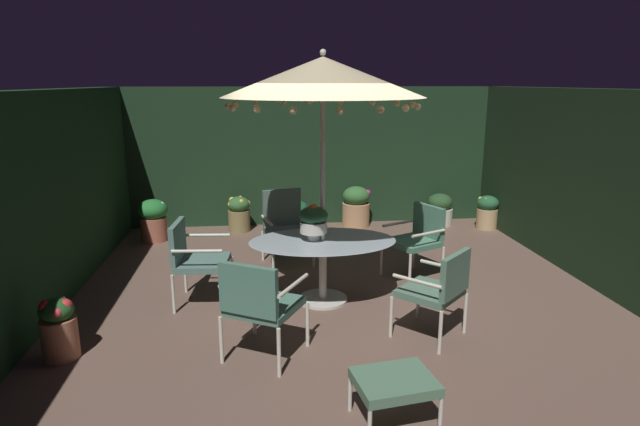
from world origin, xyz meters
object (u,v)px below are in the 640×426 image
potted_plant_right_far (298,215)px  potted_plant_right_near (239,213)px  patio_dining_table (323,251)px  centerpiece_planter (313,220)px  potted_plant_back_center (487,211)px  patio_chair_south (439,287)px  potted_plant_front_corner (153,219)px  potted_plant_left_near (440,209)px  patio_chair_east (194,255)px  patio_chair_northeast (285,222)px  ottoman_footrest (395,383)px  patio_chair_southeast (259,301)px  potted_plant_left_far (59,328)px  potted_plant_back_right (356,206)px  patio_umbrella (323,78)px  patio_chair_north (418,236)px

potted_plant_right_far → potted_plant_right_near: 1.01m
potted_plant_right_near → patio_dining_table: bearing=-71.1°
centerpiece_planter → potted_plant_back_center: (3.35, 2.80, -0.68)m
patio_chair_south → patio_dining_table: bearing=134.1°
centerpiece_planter → potted_plant_front_corner: size_ratio=0.62×
potted_plant_left_near → patio_dining_table: bearing=-128.4°
patio_dining_table → patio_chair_east: (-1.48, 0.12, -0.03)m
patio_chair_northeast → potted_plant_back_center: 3.86m
potted_plant_back_center → potted_plant_right_near: bearing=175.6°
ottoman_footrest → potted_plant_front_corner: size_ratio=0.95×
patio_chair_southeast → patio_chair_south: bearing=7.4°
potted_plant_right_far → patio_dining_table: bearing=-88.7°
patio_chair_east → ottoman_footrest: 3.02m
patio_dining_table → potted_plant_right_near: 3.32m
potted_plant_front_corner → potted_plant_left_far: potted_plant_front_corner is taller
patio_chair_south → potted_plant_back_right: bearing=90.5°
ottoman_footrest → potted_plant_left_near: size_ratio=1.15×
potted_plant_front_corner → potted_plant_right_near: (1.35, 0.42, -0.05)m
potted_plant_front_corner → potted_plant_left_far: (-0.16, -3.76, -0.06)m
patio_chair_south → potted_plant_right_far: (-1.09, 4.14, -0.29)m
patio_chair_southeast → potted_plant_left_far: patio_chair_southeast is taller
potted_plant_back_center → centerpiece_planter: bearing=-140.1°
potted_plant_front_corner → potted_plant_back_center: (5.67, 0.09, -0.06)m
potted_plant_left_far → potted_plant_right_near: bearing=70.1°
patio_umbrella → potted_plant_front_corner: patio_umbrella is taller
patio_chair_southeast → potted_plant_right_near: patio_chair_southeast is taller
patio_chair_southeast → patio_chair_south: patio_chair_southeast is taller
patio_chair_south → potted_plant_back_center: size_ratio=1.58×
patio_chair_south → patio_chair_east: bearing=154.7°
potted_plant_left_far → potted_plant_back_right: bearing=50.2°
potted_plant_right_near → potted_plant_left_near: size_ratio=1.07×
patio_umbrella → potted_plant_right_near: (-1.07, 3.13, -2.24)m
patio_chair_northeast → potted_plant_left_far: bearing=-131.7°
potted_plant_front_corner → potted_plant_left_far: 3.76m
potted_plant_front_corner → potted_plant_back_right: (3.42, 0.53, -0.01)m
patio_chair_south → potted_plant_back_center: (2.22, 3.86, -0.24)m
patio_chair_southeast → potted_plant_right_far: bearing=81.3°
ottoman_footrest → potted_plant_back_center: potted_plant_back_center is taller
patio_umbrella → patio_chair_northeast: size_ratio=2.78×
patio_umbrella → patio_chair_north: 2.48m
patio_dining_table → potted_plant_back_right: patio_dining_table is taller
patio_chair_northeast → patio_chair_east: patio_chair_northeast is taller
patio_chair_northeast → patio_chair_southeast: patio_chair_northeast is taller
patio_chair_southeast → potted_plant_back_center: size_ratio=1.68×
potted_plant_left_far → patio_chair_southeast: bearing=-7.4°
potted_plant_left_far → potted_plant_back_center: (5.83, 3.85, 0.00)m
patio_chair_southeast → potted_plant_right_far: 4.43m
patio_chair_northeast → potted_plant_right_far: bearing=79.8°
patio_dining_table → patio_chair_north: (1.33, 0.64, -0.04)m
patio_dining_table → patio_chair_south: size_ratio=1.84×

